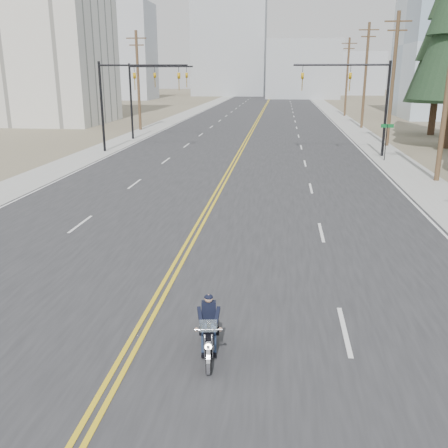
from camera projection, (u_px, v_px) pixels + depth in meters
ground_plane at (89, 425)px, 9.04m from camera, size 400.00×400.00×0.00m
road at (260, 115)px, 75.59m from camera, size 20.00×200.00×0.01m
sidewalk_left at (186, 115)px, 76.85m from camera, size 3.00×200.00×0.01m
sidewalk_right at (338, 116)px, 74.34m from camera, size 3.00×200.00×0.01m
traffic_mast_left at (126, 89)px, 39.01m from camera, size 7.10×0.26×7.00m
traffic_mast_right at (360, 90)px, 37.05m from camera, size 7.10×0.26×7.00m
traffic_mast_far at (148, 87)px, 46.67m from camera, size 6.10×0.26×7.00m
street_sign at (386, 136)px, 35.86m from camera, size 0.90×0.06×2.62m
utility_pole_c at (393, 78)px, 42.14m from camera, size 2.20×0.30×11.00m
utility_pole_d at (366, 74)px, 56.33m from camera, size 2.20×0.30×11.50m
utility_pole_e at (347, 76)px, 72.57m from camera, size 2.20×0.30×11.00m
utility_pole_left at (138, 79)px, 54.45m from camera, size 2.20×0.30×10.50m
haze_bldg_a at (123, 52)px, 119.01m from camera, size 14.00×12.00×22.00m
haze_bldg_b at (303, 69)px, 124.98m from camera, size 18.00×14.00×14.00m
haze_bldg_d at (230, 48)px, 139.69m from camera, size 20.00×15.00×26.00m
haze_bldg_e at (358, 74)px, 147.19m from camera, size 14.00×14.00×12.00m
haze_bldg_f at (87, 66)px, 135.78m from camera, size 12.00×12.00×16.00m
motorcyclist at (209, 328)px, 11.04m from camera, size 0.99×1.88×1.40m
conifer_far at (442, 38)px, 48.95m from camera, size 6.13×6.13×16.43m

